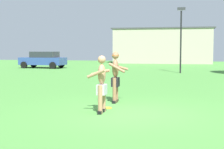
% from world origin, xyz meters
% --- Properties ---
extents(ground_plane, '(80.00, 80.00, 0.00)m').
position_xyz_m(ground_plane, '(0.00, 0.00, 0.00)').
color(ground_plane, '#4C8E3D').
extents(player_with_cap, '(0.60, 0.59, 1.75)m').
position_xyz_m(player_with_cap, '(-0.72, 1.79, 0.96)').
color(player_with_cap, black).
rests_on(player_with_cap, ground_plane).
extents(player_in_gray, '(0.58, 0.63, 1.65)m').
position_xyz_m(player_in_gray, '(-0.78, -0.01, 0.87)').
color(player_in_gray, black).
rests_on(player_in_gray, ground_plane).
extents(frisbee, '(0.28, 0.28, 0.03)m').
position_xyz_m(frisbee, '(-0.77, 0.70, 0.01)').
color(frisbee, yellow).
rests_on(frisbee, ground_plane).
extents(car_blue_mid_lot, '(4.42, 2.29, 1.58)m').
position_xyz_m(car_blue_mid_lot, '(-11.36, 19.88, 0.82)').
color(car_blue_mid_lot, '#2D478C').
rests_on(car_blue_mid_lot, ground_plane).
extents(lamp_post, '(0.60, 0.24, 4.95)m').
position_xyz_m(lamp_post, '(1.53, 15.97, 3.10)').
color(lamp_post, black).
rests_on(lamp_post, ground_plane).
extents(outbuilding_behind_lot, '(12.71, 5.35, 4.49)m').
position_xyz_m(outbuilding_behind_lot, '(-0.70, 33.43, 2.25)').
color(outbuilding_behind_lot, '#B2A893').
rests_on(outbuilding_behind_lot, ground_plane).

